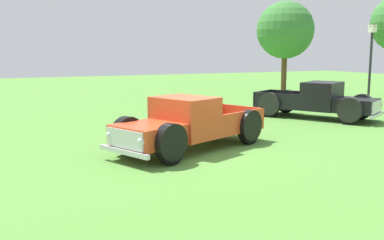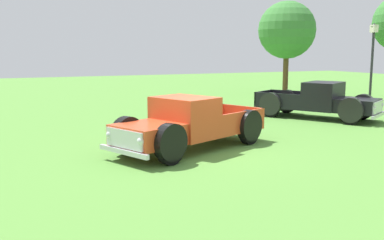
{
  "view_description": "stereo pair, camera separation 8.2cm",
  "coord_description": "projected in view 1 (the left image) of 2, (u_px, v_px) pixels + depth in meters",
  "views": [
    {
      "loc": [
        11.82,
        -5.55,
        3.02
      ],
      "look_at": [
        -0.42,
        0.01,
        0.9
      ],
      "focal_mm": 41.8,
      "sensor_mm": 36.0,
      "label": 1
    },
    {
      "loc": [
        11.85,
        -5.47,
        3.02
      ],
      "look_at": [
        -0.42,
        0.01,
        0.9
      ],
      "focal_mm": 41.8,
      "sensor_mm": 36.0,
      "label": 2
    }
  ],
  "objects": [
    {
      "name": "trash_can",
      "position": [
        338.0,
        98.0,
        23.88
      ],
      "size": [
        0.59,
        0.59,
        0.95
      ],
      "color": "orange",
      "rests_on": "ground_plane"
    },
    {
      "name": "oak_tree_east",
      "position": [
        285.0,
        30.0,
        29.94
      ],
      "size": [
        3.84,
        3.84,
        6.25
      ],
      "color": "brown",
      "rests_on": "ground_plane"
    },
    {
      "name": "pickup_truck_foreground",
      "position": [
        183.0,
        126.0,
        13.35
      ],
      "size": [
        3.82,
        5.63,
        1.63
      ],
      "color": "#D14723",
      "rests_on": "ground_plane"
    },
    {
      "name": "lamp_post_near",
      "position": [
        370.0,
        66.0,
        21.67
      ],
      "size": [
        0.36,
        0.36,
        4.27
      ],
      "color": "#2D2D33",
      "rests_on": "ground_plane"
    },
    {
      "name": "ground_plane",
      "position": [
        197.0,
        152.0,
        13.37
      ],
      "size": [
        80.0,
        80.0,
        0.0
      ],
      "primitive_type": "plane",
      "color": "#548C38"
    },
    {
      "name": "pickup_truck_behind_left",
      "position": [
        323.0,
        101.0,
        19.61
      ],
      "size": [
        5.53,
        4.27,
        1.62
      ],
      "color": "black",
      "rests_on": "ground_plane"
    }
  ]
}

